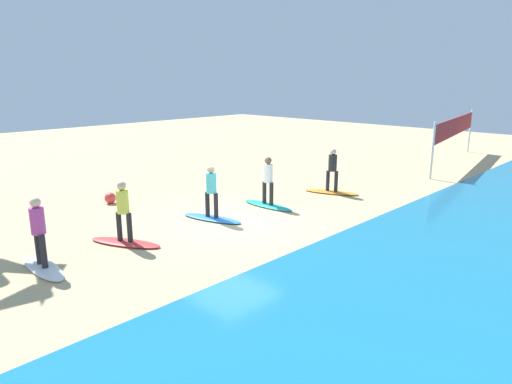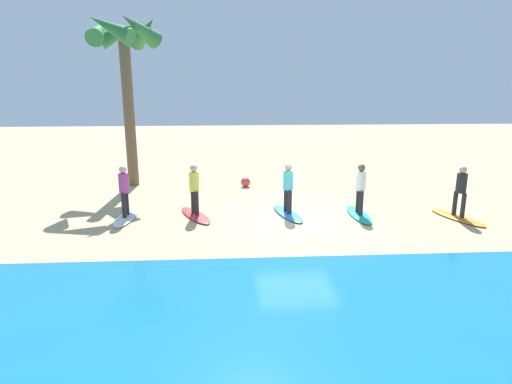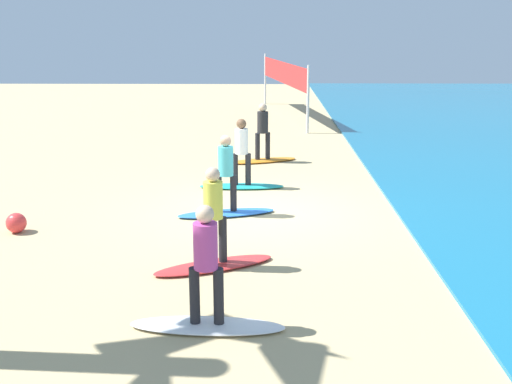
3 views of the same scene
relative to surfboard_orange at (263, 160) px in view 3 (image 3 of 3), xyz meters
name	(u,v)px [view 3 (image 3 of 3)]	position (x,y,z in m)	size (l,w,h in m)	color
ground_plane	(257,212)	(5.19, -0.09, -0.04)	(60.00, 60.00, 0.00)	tan
surfboard_orange	(263,160)	(0.00, 0.00, 0.00)	(2.10, 0.56, 0.09)	orange
surfer_orange	(263,127)	(0.00, 0.00, 0.99)	(0.32, 0.44, 1.64)	#232328
surfboard_teal	(242,186)	(3.08, -0.50, 0.00)	(2.10, 0.56, 0.09)	teal
surfer_teal	(242,147)	(3.08, -0.50, 0.99)	(0.32, 0.46, 1.64)	#232328
surfboard_blue	(226,213)	(5.40, -0.75, 0.00)	(2.10, 0.56, 0.09)	blue
surfer_blue	(226,168)	(5.40, -0.75, 0.99)	(0.32, 0.45, 1.64)	#232328
surfboard_red	(214,265)	(8.43, -0.77, 0.00)	(2.10, 0.56, 0.09)	red
surfer_red	(213,209)	(8.43, -0.77, 0.99)	(0.32, 0.43, 1.64)	#232328
surfboard_white	(207,326)	(10.64, -0.69, 0.00)	(2.10, 0.56, 0.09)	white
surfer_white	(206,256)	(10.64, -0.69, 0.99)	(0.32, 0.46, 1.64)	#232328
volleyball_net	(283,75)	(-9.55, 0.85, 1.74)	(8.96, 1.68, 2.50)	silver
beach_ball	(16,223)	(6.63, -4.78, 0.15)	(0.39, 0.39, 0.39)	#E53838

